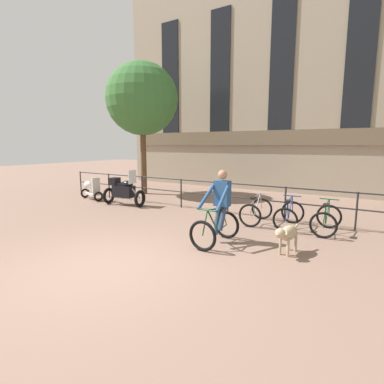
# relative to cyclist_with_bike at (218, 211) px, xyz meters

# --- Properties ---
(ground_plane) EXTENTS (60.00, 60.00, 0.00)m
(ground_plane) POSITION_rel_cyclist_with_bike_xyz_m (-1.10, -2.36, -0.76)
(ground_plane) COLOR #846656
(canal_railing) EXTENTS (15.05, 0.05, 1.05)m
(canal_railing) POSITION_rel_cyclist_with_bike_xyz_m (-1.10, 2.84, -0.05)
(canal_railing) COLOR #232326
(canal_railing) RESTS_ON ground_plane
(building_facade) EXTENTS (18.00, 0.72, 10.82)m
(building_facade) POSITION_rel_cyclist_with_bike_xyz_m (-1.10, 8.63, 4.62)
(building_facade) COLOR gray
(building_facade) RESTS_ON ground_plane
(cyclist_with_bike) EXTENTS (0.72, 1.19, 1.70)m
(cyclist_with_bike) POSITION_rel_cyclist_with_bike_xyz_m (0.00, 0.00, 0.00)
(cyclist_with_bike) COLOR black
(cyclist_with_bike) RESTS_ON ground_plane
(dog) EXTENTS (0.36, 1.01, 0.63)m
(dog) POSITION_rel_cyclist_with_bike_xyz_m (1.56, 0.10, -0.32)
(dog) COLOR tan
(dog) RESTS_ON ground_plane
(parked_motorcycle) EXTENTS (1.66, 0.79, 1.35)m
(parked_motorcycle) POSITION_rel_cyclist_with_bike_xyz_m (-5.06, 2.03, -0.20)
(parked_motorcycle) COLOR black
(parked_motorcycle) RESTS_ON ground_plane
(parked_bicycle_near_lamp) EXTENTS (0.69, 1.13, 0.86)m
(parked_bicycle_near_lamp) POSITION_rel_cyclist_with_bike_xyz_m (0.12, 2.18, -0.41)
(parked_bicycle_near_lamp) COLOR black
(parked_bicycle_near_lamp) RESTS_ON ground_plane
(parked_bicycle_mid_left) EXTENTS (0.73, 1.15, 0.86)m
(parked_bicycle_mid_left) POSITION_rel_cyclist_with_bike_xyz_m (1.07, 2.18, -0.41)
(parked_bicycle_mid_left) COLOR black
(parked_bicycle_mid_left) RESTS_ON ground_plane
(parked_bicycle_mid_right) EXTENTS (0.68, 1.12, 0.86)m
(parked_bicycle_mid_right) POSITION_rel_cyclist_with_bike_xyz_m (2.02, 2.18, -0.41)
(parked_bicycle_mid_right) COLOR black
(parked_bicycle_mid_right) RESTS_ON ground_plane
(parked_scooter) EXTENTS (1.34, 0.68, 0.96)m
(parked_scooter) POSITION_rel_cyclist_with_bike_xyz_m (-7.09, 2.17, -0.30)
(parked_scooter) COLOR black
(parked_scooter) RESTS_ON ground_plane
(tree_canalside_left) EXTENTS (3.22, 3.22, 5.91)m
(tree_canalside_left) POSITION_rel_cyclist_with_bike_xyz_m (-6.19, 4.50, 3.51)
(tree_canalside_left) COLOR brown
(tree_canalside_left) RESTS_ON ground_plane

